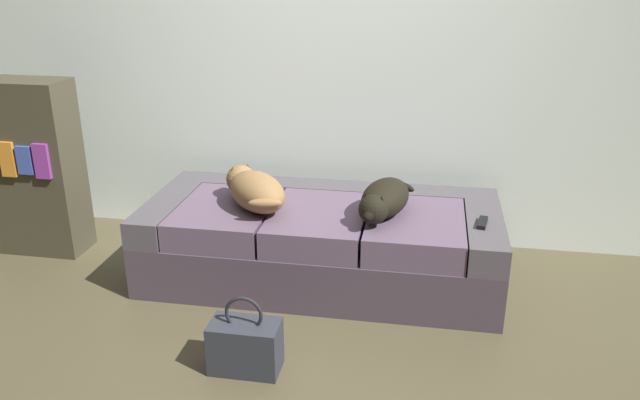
# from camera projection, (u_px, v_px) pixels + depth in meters

# --- Properties ---
(ground_plane) EXTENTS (10.00, 10.00, 0.00)m
(ground_plane) POSITION_uv_depth(u_px,v_px,m) (285.00, 375.00, 2.90)
(ground_plane) COLOR #4E4730
(back_wall) EXTENTS (6.40, 0.10, 2.80)m
(back_wall) POSITION_uv_depth(u_px,v_px,m) (340.00, 23.00, 3.90)
(back_wall) COLOR silver
(back_wall) RESTS_ON ground
(couch) EXTENTS (2.02, 0.91, 0.46)m
(couch) POSITION_uv_depth(u_px,v_px,m) (322.00, 242.00, 3.71)
(couch) COLOR #473B47
(couch) RESTS_ON ground
(dog_tan) EXTENTS (0.50, 0.54, 0.21)m
(dog_tan) POSITION_uv_depth(u_px,v_px,m) (254.00, 189.00, 3.56)
(dog_tan) COLOR olive
(dog_tan) RESTS_ON couch
(dog_dark) EXTENTS (0.33, 0.56, 0.19)m
(dog_dark) POSITION_uv_depth(u_px,v_px,m) (383.00, 200.00, 3.44)
(dog_dark) COLOR black
(dog_dark) RESTS_ON couch
(tv_remote) EXTENTS (0.07, 0.16, 0.02)m
(tv_remote) POSITION_uv_depth(u_px,v_px,m) (482.00, 223.00, 3.36)
(tv_remote) COLOR black
(tv_remote) RESTS_ON couch
(handbag) EXTENTS (0.32, 0.18, 0.38)m
(handbag) POSITION_uv_depth(u_px,v_px,m) (245.00, 345.00, 2.90)
(handbag) COLOR #2D3039
(handbag) RESTS_ON ground
(bookshelf) EXTENTS (0.56, 0.30, 1.10)m
(bookshelf) POSITION_uv_depth(u_px,v_px,m) (33.00, 167.00, 3.96)
(bookshelf) COLOR #413C2B
(bookshelf) RESTS_ON ground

